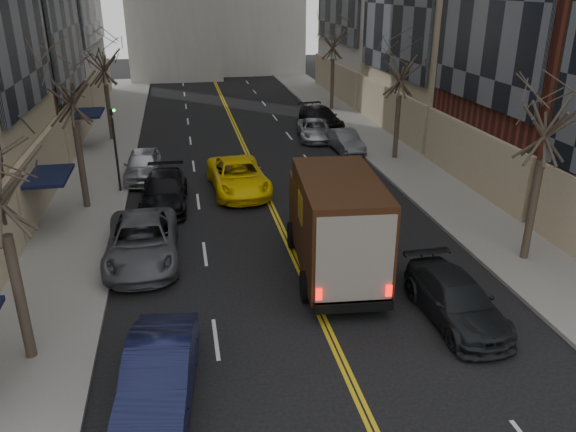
% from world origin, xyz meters
% --- Properties ---
extents(sidewalk_left, '(4.00, 66.00, 0.15)m').
position_xyz_m(sidewalk_left, '(-9.00, 27.00, 0.07)').
color(sidewalk_left, slate).
rests_on(sidewalk_left, ground).
extents(sidewalk_right, '(4.00, 66.00, 0.15)m').
position_xyz_m(sidewalk_right, '(9.00, 27.00, 0.07)').
color(sidewalk_right, slate).
rests_on(sidewalk_right, ground).
extents(tree_lf_mid, '(3.20, 3.20, 8.91)m').
position_xyz_m(tree_lf_mid, '(-8.80, 20.00, 6.60)').
color(tree_lf_mid, '#382D23').
rests_on(tree_lf_mid, sidewalk_left).
extents(tree_lf_far, '(3.20, 3.20, 8.12)m').
position_xyz_m(tree_lf_far, '(-8.80, 33.00, 6.02)').
color(tree_lf_far, '#382D23').
rests_on(tree_lf_far, sidewalk_left).
extents(tree_rt_near, '(3.20, 3.20, 8.71)m').
position_xyz_m(tree_rt_near, '(8.80, 11.00, 6.45)').
color(tree_rt_near, '#382D23').
rests_on(tree_rt_near, sidewalk_right).
extents(tree_rt_mid, '(3.20, 3.20, 8.32)m').
position_xyz_m(tree_rt_mid, '(8.80, 25.00, 6.17)').
color(tree_rt_mid, '#382D23').
rests_on(tree_rt_mid, sidewalk_right).
extents(tree_rt_far, '(3.20, 3.20, 9.11)m').
position_xyz_m(tree_rt_far, '(8.80, 40.00, 6.74)').
color(tree_rt_far, '#382D23').
rests_on(tree_rt_far, sidewalk_right).
extents(traffic_signal, '(0.29, 0.26, 4.70)m').
position_xyz_m(traffic_signal, '(-7.39, 22.00, 2.82)').
color(traffic_signal, black).
rests_on(traffic_signal, sidewalk_left).
extents(ups_truck, '(3.42, 7.36, 3.92)m').
position_xyz_m(ups_truck, '(1.20, 11.51, 1.97)').
color(ups_truck, black).
rests_on(ups_truck, ground).
extents(observer_sedan, '(2.10, 4.96, 1.43)m').
position_xyz_m(observer_sedan, '(4.20, 7.66, 0.71)').
color(observer_sedan, black).
rests_on(observer_sedan, ground).
extents(taxi, '(3.09, 6.08, 1.65)m').
position_xyz_m(taxi, '(-1.33, 21.13, 0.82)').
color(taxi, yellow).
rests_on(taxi, ground).
extents(pedestrian, '(0.51, 0.72, 1.88)m').
position_xyz_m(pedestrian, '(2.23, 18.35, 0.94)').
color(pedestrian, black).
rests_on(pedestrian, ground).
extents(parked_lf_b, '(2.24, 5.02, 1.60)m').
position_xyz_m(parked_lf_b, '(-5.10, 5.56, 0.80)').
color(parked_lf_b, black).
rests_on(parked_lf_b, ground).
extents(parked_lf_c, '(2.75, 5.91, 1.64)m').
position_xyz_m(parked_lf_c, '(-5.89, 13.86, 0.82)').
color(parked_lf_c, '#52535A').
rests_on(parked_lf_c, ground).
extents(parked_lf_d, '(2.37, 5.41, 1.55)m').
position_xyz_m(parked_lf_d, '(-5.10, 19.69, 0.77)').
color(parked_lf_d, black).
rests_on(parked_lf_d, ground).
extents(parked_lf_e, '(2.06, 4.79, 1.61)m').
position_xyz_m(parked_lf_e, '(-6.30, 24.18, 0.81)').
color(parked_lf_e, '#B2B5BA').
rests_on(parked_lf_e, ground).
extents(parked_rt_a, '(1.70, 4.22, 1.36)m').
position_xyz_m(parked_rt_a, '(6.30, 27.39, 0.68)').
color(parked_rt_a, '#4C4E54').
rests_on(parked_rt_a, ground).
extents(parked_rt_b, '(2.79, 5.03, 1.33)m').
position_xyz_m(parked_rt_b, '(5.10, 30.78, 0.67)').
color(parked_rt_b, '#B3B6BB').
rests_on(parked_rt_b, ground).
extents(parked_rt_c, '(2.84, 5.57, 1.55)m').
position_xyz_m(parked_rt_c, '(6.30, 33.87, 0.77)').
color(parked_rt_c, black).
rests_on(parked_rt_c, ground).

